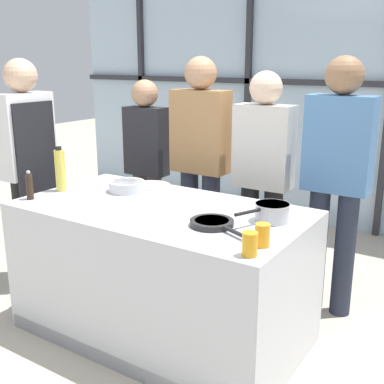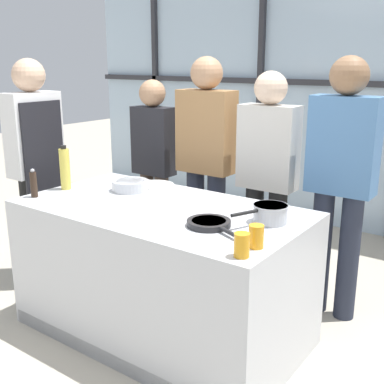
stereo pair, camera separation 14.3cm
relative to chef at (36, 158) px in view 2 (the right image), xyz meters
The scene contains 16 objects.
ground_plane 1.67m from the chef, ahead, with size 18.00×18.00×0.00m, color #BCB29E.
back_window_wall 3.02m from the chef, 63.99° to the left, with size 6.40×0.10×2.80m.
demo_island 1.44m from the chef, ahead, with size 1.83×0.99×0.88m.
chef is the anchor object (origin of this frame).
spectator_far_left 0.98m from the chef, 59.60° to the left, with size 0.38×0.23×1.61m.
spectator_center_left 1.34m from the chef, 38.90° to the left, with size 0.46×0.25×1.80m.
spectator_center_right 1.80m from the chef, 27.86° to the left, with size 0.43×0.24×1.70m.
spectator_far_right 2.30m from the chef, 21.45° to the left, with size 0.45×0.25×1.80m.
frying_pan 1.79m from the chef, ahead, with size 0.42×0.26×0.04m.
saucepan 2.01m from the chef, ahead, with size 0.22×0.35×0.11m.
white_plate 1.02m from the chef, 17.20° to the left, with size 0.27×0.27×0.01m, color white.
mixing_bowl 0.91m from the chef, ahead, with size 0.25×0.25×0.07m.
oil_bottle 0.52m from the chef, 15.18° to the right, with size 0.07×0.07×0.31m.
pepper_grinder 0.63m from the chef, 38.89° to the right, with size 0.04×0.04×0.20m.
juice_glass_near 2.18m from the chef, 12.32° to the right, with size 0.07×0.07×0.12m, color orange.
juice_glass_far 2.15m from the chef, ahead, with size 0.07×0.07×0.12m, color orange.
Camera 2 is at (1.85, -2.22, 1.77)m, focal length 45.00 mm.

